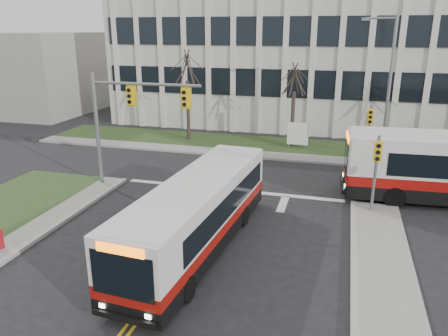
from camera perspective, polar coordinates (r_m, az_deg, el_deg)
ground at (r=16.73m, az=-6.33°, el=-12.50°), size 120.00×120.00×0.00m
sidewalk_cross at (r=29.74m, az=13.79°, el=0.98°), size 44.00×1.60×0.14m
building_lawn at (r=32.44m, az=13.99°, el=2.33°), size 44.00×5.00×0.12m
office_building at (r=43.42m, az=15.21°, el=14.01°), size 40.00×16.00×12.00m
building_annex at (r=50.64m, az=-23.61°, el=11.34°), size 12.00×12.00×8.00m
mast_arm_signal at (r=23.73m, az=-13.00°, el=7.26°), size 6.11×0.38×6.20m
signal_pole_near at (r=21.15m, az=19.28°, el=0.55°), size 0.34×0.39×3.80m
signal_pole_far at (r=29.39m, az=18.45°, el=5.28°), size 0.34×0.39×3.80m
streetlight at (r=29.82m, az=20.51°, el=10.50°), size 2.15×0.25×9.20m
directory_sign at (r=31.83m, az=9.60°, el=4.39°), size 1.50×0.12×2.00m
tree_left at (r=33.54m, az=-4.84°, el=12.77°), size 1.80×1.80×7.70m
tree_mid at (r=31.94m, az=9.18°, el=11.23°), size 1.80×1.80×6.82m
bus_main at (r=17.19m, az=-3.44°, el=-6.21°), size 3.11×10.84×2.85m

